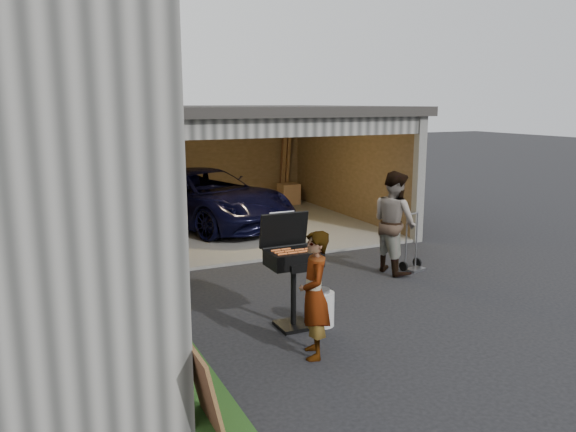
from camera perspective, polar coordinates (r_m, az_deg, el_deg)
name	(u,v)px	position (r m, az deg, el deg)	size (l,w,h in m)	color
ground	(346,330)	(7.68, 5.95, -11.43)	(80.00, 80.00, 0.00)	black
groundcover_strip	(206,400)	(6.02, -8.36, -18.05)	(0.50, 8.00, 0.06)	#193814
garage	(229,150)	(13.63, -6.01, 6.72)	(6.80, 6.30, 2.90)	#605E59
minivan	(204,200)	(13.69, -8.53, 1.63)	(2.23, 4.85, 1.35)	black
woman	(314,295)	(6.65, 2.70, -8.01)	(0.56, 0.37, 1.53)	#A0ACC9
man	(394,222)	(10.08, 10.74, -0.61)	(0.88, 0.69, 1.82)	#3D2918
bbq_grill	(292,262)	(7.46, 0.43, -4.66)	(0.69, 0.60, 1.53)	black
propane_tank	(323,309)	(7.72, 3.54, -9.40)	(0.31, 0.31, 0.47)	silver
plywood_panel	(205,391)	(5.37, -8.46, -17.15)	(0.04, 0.76, 0.85)	brown
hand_truck	(413,259)	(10.43, 12.54, -4.27)	(0.46, 0.40, 1.05)	slate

